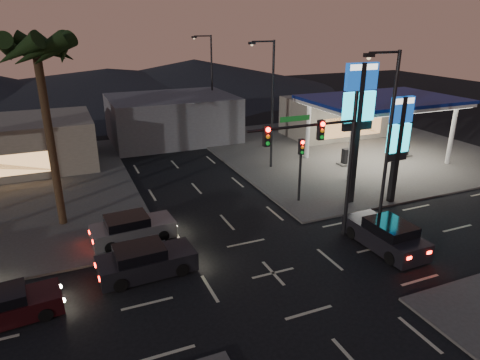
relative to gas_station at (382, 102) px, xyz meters
name	(u,v)px	position (x,y,z in m)	size (l,w,h in m)	color
ground	(273,273)	(-16.00, -12.00, -5.08)	(140.00, 140.00, 0.00)	black
corner_lot_ne	(347,149)	(0.00, 4.00, -5.02)	(24.00, 24.00, 0.12)	#47443F
gas_station	(382,102)	(0.00, 0.00, 0.00)	(12.20, 8.20, 5.47)	silver
convenience_store	(335,117)	(2.00, 9.00, -3.08)	(10.00, 6.00, 4.00)	#726B5B
pylon_sign_tall	(359,107)	(-7.50, -6.50, 1.31)	(2.20, 0.35, 9.00)	black
pylon_sign_short	(399,134)	(-5.00, -7.50, -0.42)	(1.60, 0.35, 7.00)	black
traffic_signal_mast	(324,148)	(-12.24, -10.01, 0.15)	(6.10, 0.39, 8.00)	black
pedestal_signal	(301,160)	(-10.50, -5.02, -2.16)	(0.32, 0.39, 4.30)	black
streetlight_near	(386,138)	(-9.21, -11.00, 0.64)	(2.14, 0.25, 10.00)	black
streetlight_mid	(270,98)	(-9.21, 2.00, 0.64)	(2.14, 0.25, 10.00)	black
streetlight_far	(210,78)	(-9.21, 16.00, 0.64)	(2.14, 0.25, 10.00)	black
palm_a	(37,59)	(-25.00, -2.50, 4.35)	(4.41, 4.41, 10.86)	black
building_far_mid	(172,118)	(-14.00, 14.00, -2.88)	(12.00, 9.00, 4.40)	#4C4C51
hill_right	(195,74)	(-1.00, 48.00, -2.58)	(50.00, 50.00, 5.00)	black
hill_center	(109,81)	(-16.00, 48.00, -3.08)	(60.00, 60.00, 4.00)	black
car_lane_a_front	(145,261)	(-21.57, -9.69, -4.38)	(4.69, 2.14, 1.50)	black
car_lane_a_mid	(6,307)	(-27.32, -10.85, -4.47)	(4.19, 2.03, 1.33)	black
car_lane_b_front	(132,229)	(-21.57, -6.04, -4.40)	(4.62, 2.15, 1.47)	#5C5C5F
suv_station	(386,235)	(-9.44, -12.12, -4.35)	(2.14, 4.78, 1.58)	black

